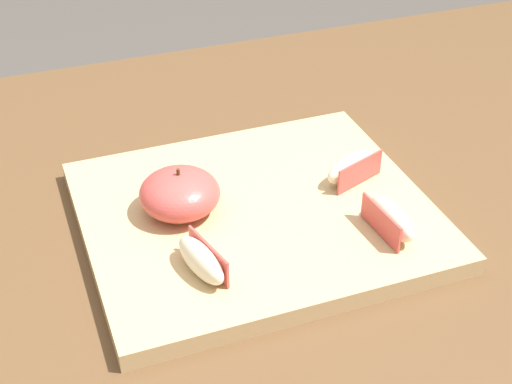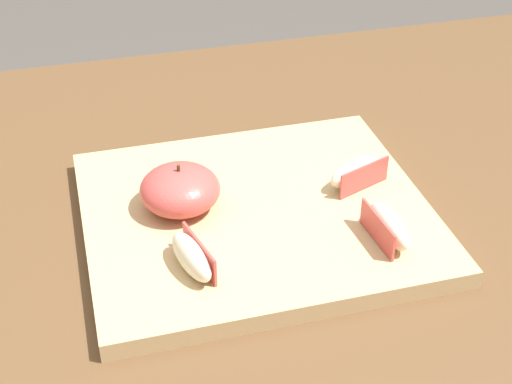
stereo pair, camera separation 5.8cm
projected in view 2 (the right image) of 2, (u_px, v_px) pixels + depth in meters
dining_table at (193, 306)px, 0.83m from camera, size 1.48×0.95×0.75m
cutting_board at (256, 215)px, 0.80m from camera, size 0.36×0.32×0.02m
apple_half_skin_up at (177, 190)px, 0.78m from camera, size 0.08×0.08×0.05m
apple_wedge_right at (192, 256)px, 0.70m from camera, size 0.04×0.08×0.03m
apple_wedge_middle at (388, 226)px, 0.74m from camera, size 0.03×0.07×0.03m
apple_wedge_front at (357, 172)px, 0.82m from camera, size 0.08×0.05×0.03m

